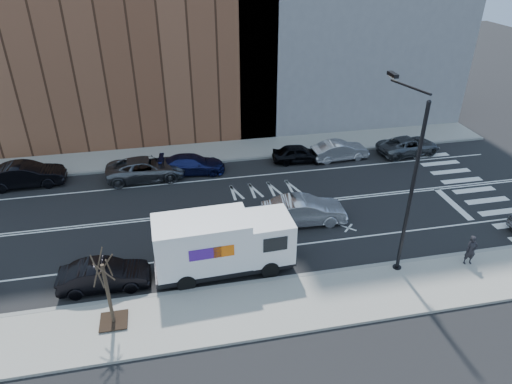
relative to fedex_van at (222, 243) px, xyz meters
name	(u,v)px	position (x,y,z in m)	size (l,w,h in m)	color
ground	(239,210)	(1.73, 5.60, -1.67)	(120.00, 120.00, 0.00)	black
sidewalk_near	(270,307)	(1.73, -3.20, -1.60)	(44.00, 3.60, 0.15)	gray
sidewalk_far	(220,151)	(1.73, 14.40, -1.60)	(44.00, 3.60, 0.15)	gray
curb_near	(262,281)	(1.73, -1.40, -1.59)	(44.00, 0.25, 0.17)	gray
curb_far	(223,161)	(1.73, 12.60, -1.59)	(44.00, 0.25, 0.17)	gray
crosswalk	(468,185)	(17.73, 5.60, -1.67)	(3.00, 14.00, 0.01)	white
road_markings	(239,210)	(1.73, 5.60, -1.67)	(40.00, 8.60, 0.01)	white
streetlight	(408,178)	(8.73, -1.31, 3.41)	(0.44, 4.02, 9.34)	black
street_tree	(109,300)	(-5.27, -2.80, -0.22)	(1.20, 1.20, 3.75)	black
fedex_van	(222,243)	(0.00, 0.00, 0.00)	(7.07, 2.70, 3.19)	black
far_parked_b	(26,175)	(-11.87, 11.62, -0.85)	(1.73, 4.97, 1.64)	black
far_parked_c	(146,169)	(-3.87, 11.05, -0.91)	(2.53, 5.49, 1.53)	#54575C
far_parked_d	(192,164)	(-0.67, 11.31, -1.00)	(1.89, 4.64, 1.35)	#161B4D
far_parked_e	(299,154)	(7.33, 11.50, -1.00)	(1.59, 3.95, 1.35)	black
far_parked_f	(340,150)	(10.53, 11.35, -0.96)	(1.51, 4.32, 1.42)	#BCBBC1
far_parked_g	(409,146)	(16.13, 11.20, -0.99)	(2.26, 4.90, 1.36)	#4C5054
driving_sedan	(304,211)	(5.30, 3.43, -0.86)	(1.73, 4.96, 1.63)	silver
near_parked_rear_a	(104,276)	(-5.81, -0.17, -0.96)	(1.51, 4.32, 1.42)	black
pedestrian	(471,250)	(12.50, -2.20, -0.69)	(0.61, 0.40, 1.66)	black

